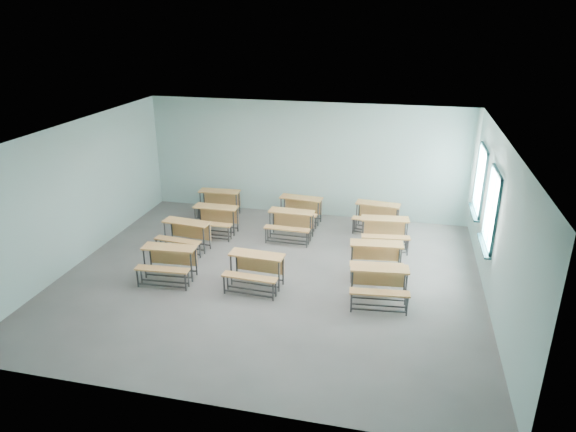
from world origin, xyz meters
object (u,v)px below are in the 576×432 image
desk_unit_r0c1 (255,266)px  desk_unit_r2c0 (215,216)px  desk_unit_r1c0 (185,232)px  desk_unit_r3c2 (377,213)px  desk_unit_r2c2 (385,229)px  desk_unit_r3c1 (300,207)px  desk_unit_r0c0 (168,259)px  desk_unit_r2c1 (291,221)px  desk_unit_r0c2 (379,280)px  desk_unit_r1c2 (376,255)px  desk_unit_r3c0 (219,200)px

desk_unit_r0c1 → desk_unit_r2c0: size_ratio=1.03×
desk_unit_r1c0 → desk_unit_r3c2: size_ratio=0.99×
desk_unit_r0c1 → desk_unit_r3c2: (2.26, 3.67, 0.00)m
desk_unit_r2c2 → desk_unit_r3c2: (-0.26, 1.02, 0.00)m
desk_unit_r2c2 → desk_unit_r3c2: size_ratio=1.00×
desk_unit_r0c1 → desk_unit_r3c1: same height
desk_unit_r0c0 → desk_unit_r2c1: size_ratio=1.02×
desk_unit_r0c2 → desk_unit_r2c1: bearing=126.3°
desk_unit_r3c2 → desk_unit_r1c0: bearing=-145.8°
desk_unit_r1c2 → desk_unit_r3c1: (-2.24, 2.56, 0.00)m
desk_unit_r2c0 → desk_unit_r3c2: size_ratio=0.94×
desk_unit_r0c0 → desk_unit_r3c2: (4.19, 3.75, 0.00)m
desk_unit_r2c0 → desk_unit_r2c1: 2.00m
desk_unit_r2c0 → desk_unit_r0c2: bearing=-29.0°
desk_unit_r2c1 → desk_unit_r3c0: bearing=156.5°
desk_unit_r0c0 → desk_unit_r3c2: same height
desk_unit_r0c2 → desk_unit_r1c2: bearing=90.9°
desk_unit_r3c1 → desk_unit_r0c2: bearing=-52.0°
desk_unit_r0c1 → desk_unit_r0c2: size_ratio=0.98×
desk_unit_r0c0 → desk_unit_r2c2: size_ratio=0.97×
desk_unit_r0c1 → desk_unit_r0c0: bearing=-174.2°
desk_unit_r2c0 → desk_unit_r3c0: bearing=106.5°
desk_unit_r1c2 → desk_unit_r3c1: 3.40m
desk_unit_r0c2 → desk_unit_r3c2: size_ratio=0.99×
desk_unit_r1c0 → desk_unit_r0c0: bearing=-74.4°
desk_unit_r0c1 → desk_unit_r3c0: (-2.17, 3.71, 0.00)m
desk_unit_r1c2 → desk_unit_r2c1: 2.71m
desk_unit_r3c2 → desk_unit_r3c1: bearing=-173.7°
desk_unit_r0c2 → desk_unit_r3c0: same height
desk_unit_r1c0 → desk_unit_r2c2: same height
desk_unit_r3c0 → desk_unit_r0c2: bearing=-41.6°
desk_unit_r0c0 → desk_unit_r2c0: size_ratio=1.03×
desk_unit_r3c0 → desk_unit_r1c0: bearing=-93.1°
desk_unit_r0c0 → desk_unit_r0c2: bearing=-3.1°
desk_unit_r2c0 → desk_unit_r2c2: same height
desk_unit_r0c1 → desk_unit_r1c2: 2.67m
desk_unit_r0c1 → desk_unit_r2c2: bearing=49.5°
desk_unit_r1c2 → desk_unit_r2c0: same height
desk_unit_r3c2 → desk_unit_r2c0: bearing=-157.3°
desk_unit_r0c2 → desk_unit_r3c1: 4.41m
desk_unit_r0c2 → desk_unit_r0c1: bearing=173.4°
desk_unit_r0c1 → desk_unit_r2c1: size_ratio=1.02×
desk_unit_r0c0 → desk_unit_r2c2: (4.45, 2.73, 0.00)m
desk_unit_r0c1 → desk_unit_r3c2: 4.31m
desk_unit_r0c0 → desk_unit_r1c2: same height
desk_unit_r3c1 → desk_unit_r3c2: bearing=5.1°
desk_unit_r0c0 → desk_unit_r1c0: size_ratio=0.98×
desk_unit_r0c2 → desk_unit_r2c2: bearing=84.8°
desk_unit_r0c2 → desk_unit_r3c0: bearing=135.8°
desk_unit_r0c2 → desk_unit_r2c0: 5.06m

